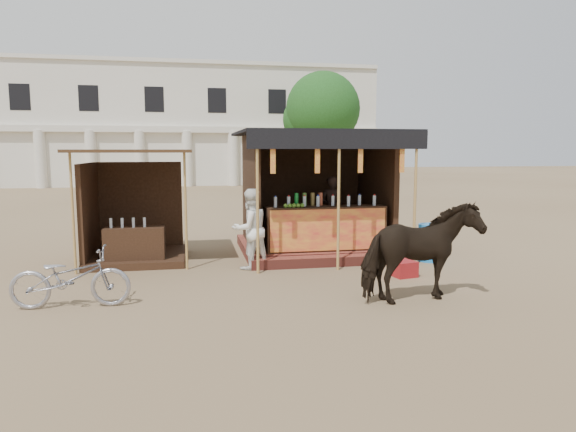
# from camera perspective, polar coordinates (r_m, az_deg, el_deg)

# --- Properties ---
(ground) EXTENTS (120.00, 120.00, 0.00)m
(ground) POSITION_cam_1_polar(r_m,az_deg,el_deg) (8.62, 2.01, -8.62)
(ground) COLOR #846B4C
(ground) RESTS_ON ground
(main_stall) EXTENTS (3.60, 3.61, 2.78)m
(main_stall) POSITION_cam_1_polar(r_m,az_deg,el_deg) (11.87, 3.25, 0.81)
(main_stall) COLOR brown
(main_stall) RESTS_ON ground
(secondary_stall) EXTENTS (2.40, 2.40, 2.38)m
(secondary_stall) POSITION_cam_1_polar(r_m,az_deg,el_deg) (11.49, -17.30, -0.59)
(secondary_stall) COLOR #392114
(secondary_stall) RESTS_ON ground
(cow) EXTENTS (1.99, 1.18, 1.58)m
(cow) POSITION_cam_1_polar(r_m,az_deg,el_deg) (8.23, 14.51, -3.97)
(cow) COLOR black
(cow) RESTS_ON ground
(motorbike) EXTENTS (1.77, 0.66, 0.92)m
(motorbike) POSITION_cam_1_polar(r_m,az_deg,el_deg) (8.44, -23.01, -6.34)
(motorbike) COLOR #9A9AA2
(motorbike) RESTS_ON ground
(bystander) EXTENTS (0.97, 0.88, 1.61)m
(bystander) POSITION_cam_1_polar(r_m,az_deg,el_deg) (10.27, -4.23, -1.44)
(bystander) COLOR white
(bystander) RESTS_ON ground
(blue_barrel) EXTENTS (0.56, 0.56, 0.80)m
(blue_barrel) POSITION_cam_1_polar(r_m,az_deg,el_deg) (11.44, 15.51, -2.86)
(blue_barrel) COLOR blue
(blue_barrel) RESTS_ON ground
(red_crate) EXTENTS (0.49, 0.50, 0.29)m
(red_crate) POSITION_cam_1_polar(r_m,az_deg,el_deg) (9.97, 12.65, -5.71)
(red_crate) COLOR maroon
(red_crate) RESTS_ON ground
(cooler) EXTENTS (0.74, 0.61, 0.46)m
(cooler) POSITION_cam_1_polar(r_m,az_deg,el_deg) (11.70, 10.81, -3.32)
(cooler) COLOR #197044
(cooler) RESTS_ON ground
(background_building) EXTENTS (26.00, 7.45, 8.18)m
(background_building) POSITION_cam_1_polar(r_m,az_deg,el_deg) (38.06, -11.17, 9.63)
(background_building) COLOR silver
(background_building) RESTS_ON ground
(tree) EXTENTS (4.50, 4.40, 7.00)m
(tree) POSITION_cam_1_polar(r_m,az_deg,el_deg) (31.26, 3.48, 11.48)
(tree) COLOR #382314
(tree) RESTS_ON ground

